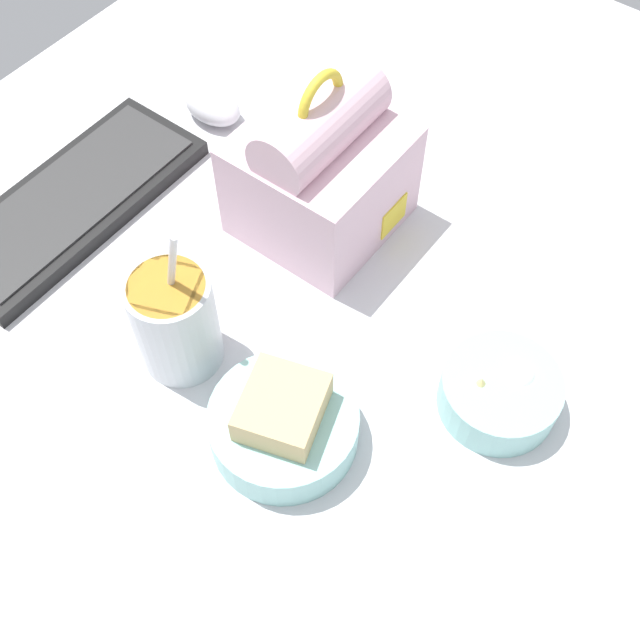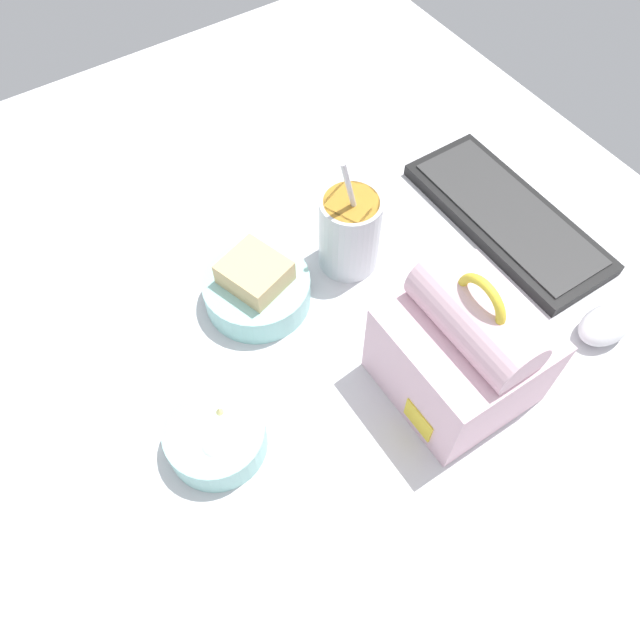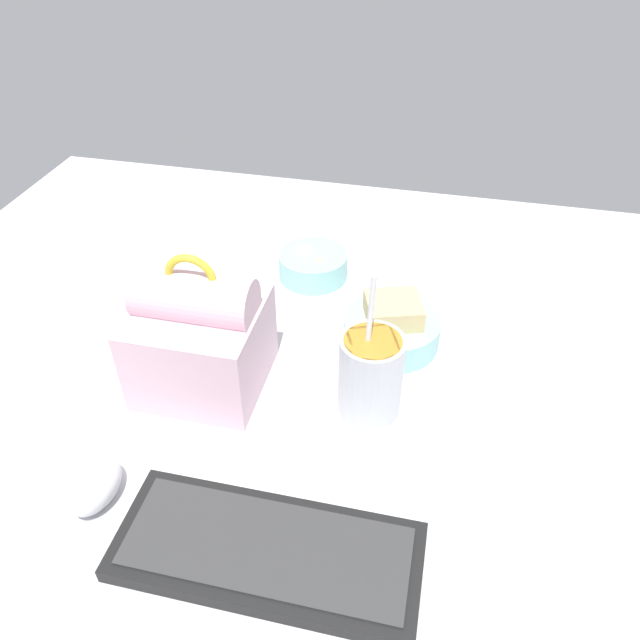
{
  "view_description": "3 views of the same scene",
  "coord_description": "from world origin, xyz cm",
  "px_view_note": "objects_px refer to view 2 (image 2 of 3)",
  "views": [
    {
      "loc": [
        -34.72,
        -28.17,
        71.37
      ],
      "look_at": [
        -0.8,
        -2.46,
        7.0
      ],
      "focal_mm": 45.0,
      "sensor_mm": 36.0,
      "label": 1
    },
    {
      "loc": [
        33.34,
        -24.96,
        70.43
      ],
      "look_at": [
        -0.8,
        -2.46,
        7.0
      ],
      "focal_mm": 35.0,
      "sensor_mm": 36.0,
      "label": 2
    },
    {
      "loc": [
        -16.03,
        64.63,
        61.76
      ],
      "look_at": [
        -0.8,
        -2.46,
        7.0
      ],
      "focal_mm": 35.0,
      "sensor_mm": 36.0,
      "label": 3
    }
  ],
  "objects_px": {
    "bento_bowl_snacks": "(216,436)",
    "computer_mouse": "(605,325)",
    "soup_cup": "(350,231)",
    "bento_bowl_sandwich": "(257,287)",
    "keyboard": "(507,217)",
    "lunch_bag": "(462,350)"
  },
  "relations": [
    {
      "from": "bento_bowl_snacks",
      "to": "computer_mouse",
      "type": "relative_size",
      "value": 1.47
    },
    {
      "from": "soup_cup",
      "to": "bento_bowl_sandwich",
      "type": "relative_size",
      "value": 1.39
    },
    {
      "from": "bento_bowl_snacks",
      "to": "computer_mouse",
      "type": "height_order",
      "value": "bento_bowl_snacks"
    },
    {
      "from": "keyboard",
      "to": "soup_cup",
      "type": "xyz_separation_m",
      "value": [
        -0.07,
        -0.23,
        0.05
      ]
    },
    {
      "from": "lunch_bag",
      "to": "soup_cup",
      "type": "bearing_deg",
      "value": 179.31
    },
    {
      "from": "keyboard",
      "to": "bento_bowl_snacks",
      "type": "distance_m",
      "value": 0.52
    },
    {
      "from": "bento_bowl_sandwich",
      "to": "computer_mouse",
      "type": "relative_size",
      "value": 1.79
    },
    {
      "from": "bento_bowl_snacks",
      "to": "computer_mouse",
      "type": "xyz_separation_m",
      "value": [
        0.14,
        0.48,
        -0.0
      ]
    },
    {
      "from": "bento_bowl_sandwich",
      "to": "bento_bowl_snacks",
      "type": "bearing_deg",
      "value": -43.15
    },
    {
      "from": "soup_cup",
      "to": "computer_mouse",
      "type": "bearing_deg",
      "value": 36.27
    },
    {
      "from": "lunch_bag",
      "to": "keyboard",
      "type": "bearing_deg",
      "value": 123.81
    },
    {
      "from": "keyboard",
      "to": "bento_bowl_snacks",
      "type": "xyz_separation_m",
      "value": [
        0.07,
        -0.51,
        0.01
      ]
    },
    {
      "from": "lunch_bag",
      "to": "soup_cup",
      "type": "height_order",
      "value": "lunch_bag"
    },
    {
      "from": "bento_bowl_snacks",
      "to": "lunch_bag",
      "type": "bearing_deg",
      "value": 72.89
    },
    {
      "from": "computer_mouse",
      "to": "soup_cup",
      "type": "bearing_deg",
      "value": -143.73
    },
    {
      "from": "keyboard",
      "to": "soup_cup",
      "type": "height_order",
      "value": "soup_cup"
    },
    {
      "from": "keyboard",
      "to": "computer_mouse",
      "type": "xyz_separation_m",
      "value": [
        0.21,
        -0.03,
        0.01
      ]
    },
    {
      "from": "soup_cup",
      "to": "bento_bowl_sandwich",
      "type": "height_order",
      "value": "soup_cup"
    },
    {
      "from": "lunch_bag",
      "to": "bento_bowl_snacks",
      "type": "height_order",
      "value": "lunch_bag"
    },
    {
      "from": "bento_bowl_snacks",
      "to": "soup_cup",
      "type": "bearing_deg",
      "value": 116.63
    },
    {
      "from": "lunch_bag",
      "to": "bento_bowl_snacks",
      "type": "relative_size",
      "value": 1.78
    },
    {
      "from": "keyboard",
      "to": "lunch_bag",
      "type": "bearing_deg",
      "value": -56.19
    }
  ]
}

